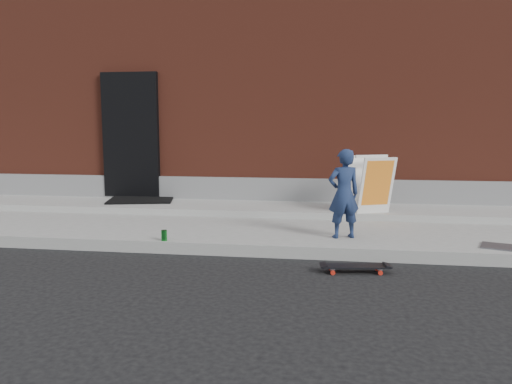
% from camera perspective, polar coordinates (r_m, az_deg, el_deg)
% --- Properties ---
extents(ground, '(80.00, 80.00, 0.00)m').
position_cam_1_polar(ground, '(6.05, -1.47, -7.44)').
color(ground, black).
rests_on(ground, ground).
extents(sidewalk, '(20.00, 3.00, 0.15)m').
position_cam_1_polar(sidewalk, '(7.48, 0.53, -3.94)').
color(sidewalk, gray).
rests_on(sidewalk, ground).
extents(apron, '(20.00, 1.20, 0.10)m').
position_cam_1_polar(apron, '(8.33, 1.39, -1.87)').
color(apron, gray).
rests_on(apron, sidewalk).
extents(building, '(20.00, 8.10, 5.00)m').
position_cam_1_polar(building, '(12.82, 4.04, 11.72)').
color(building, maroon).
rests_on(building, ground).
extents(child, '(0.48, 0.40, 1.13)m').
position_cam_1_polar(child, '(6.39, 9.99, -0.20)').
color(child, '#1C2A4E').
rests_on(child, sidewalk).
extents(skateboard, '(0.74, 0.28, 0.08)m').
position_cam_1_polar(skateboard, '(5.51, 11.27, -8.37)').
color(skateboard, red).
rests_on(skateboard, ground).
extents(pizza_sign, '(0.73, 0.78, 0.88)m').
position_cam_1_polar(pizza_sign, '(7.81, 13.05, 0.93)').
color(pizza_sign, white).
rests_on(pizza_sign, apron).
extents(soda_can, '(0.09, 0.09, 0.13)m').
position_cam_1_polar(soda_can, '(6.32, -10.45, -4.90)').
color(soda_can, '#187A26').
rests_on(soda_can, sidewalk).
extents(doormat, '(1.28, 1.12, 0.03)m').
position_cam_1_polar(doormat, '(9.09, -12.99, -0.85)').
color(doormat, black).
rests_on(doormat, apron).
extents(utility_plate, '(0.62, 0.50, 0.02)m').
position_cam_1_polar(utility_plate, '(6.55, 26.69, -5.67)').
color(utility_plate, '#55555A').
rests_on(utility_plate, sidewalk).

